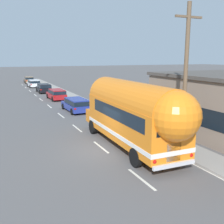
{
  "coord_description": "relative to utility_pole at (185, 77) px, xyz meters",
  "views": [
    {
      "loc": [
        -6.01,
        -14.08,
        5.54
      ],
      "look_at": [
        1.52,
        2.26,
        1.81
      ],
      "focal_mm": 42.63,
      "sensor_mm": 36.0,
      "label": 1
    }
  ],
  "objects": [
    {
      "name": "sidewalk_slab",
      "position": [
        0.24,
        11.98,
        -4.35
      ],
      "size": [
        2.02,
        90.0,
        0.15
      ],
      "primitive_type": "cube",
      "color": "gray",
      "rests_on": "ground"
    },
    {
      "name": "utility_pole",
      "position": [
        0.0,
        0.0,
        0.0
      ],
      "size": [
        1.8,
        0.24,
        8.5
      ],
      "color": "brown",
      "rests_on": "ground"
    },
    {
      "name": "car_second",
      "position": [
        -2.27,
        22.58,
        -3.63
      ],
      "size": [
        1.94,
        4.4,
        1.37
      ],
      "color": "#A5191E",
      "rests_on": "ground"
    },
    {
      "name": "car_fourth",
      "position": [
        -2.7,
        39.15,
        -3.64
      ],
      "size": [
        2.05,
        4.39,
        1.37
      ],
      "color": "white",
      "rests_on": "ground"
    },
    {
      "name": "painted_bus",
      "position": [
        -2.5,
        1.39,
        -2.12
      ],
      "size": [
        2.78,
        11.18,
        4.12
      ],
      "color": "orange",
      "rests_on": "ground"
    },
    {
      "name": "car_lead",
      "position": [
        -2.25,
        13.96,
        -3.63
      ],
      "size": [
        2.04,
        4.65,
        1.37
      ],
      "color": "navy",
      "rests_on": "ground"
    },
    {
      "name": "car_fifth",
      "position": [
        -2.36,
        48.06,
        -3.68
      ],
      "size": [
        2.02,
        4.83,
        1.37
      ],
      "color": "olive",
      "rests_on": "ground"
    },
    {
      "name": "car_third",
      "position": [
        -2.43,
        30.56,
        -3.63
      ],
      "size": [
        1.97,
        4.29,
        1.37
      ],
      "color": "black",
      "rests_on": "ground"
    },
    {
      "name": "ground_plane",
      "position": [
        -4.19,
        1.98,
        -4.42
      ],
      "size": [
        300.0,
        300.0,
        0.0
      ],
      "primitive_type": "plane",
      "color": "#565454"
    },
    {
      "name": "lane_markings",
      "position": [
        -1.78,
        14.48,
        -4.42
      ],
      "size": [
        3.54,
        80.0,
        0.01
      ],
      "color": "silver",
      "rests_on": "ground"
    }
  ]
}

